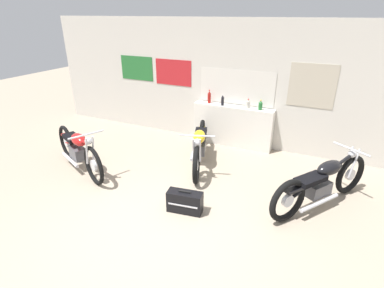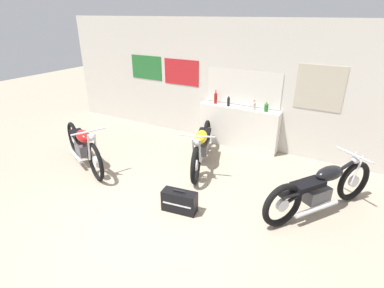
% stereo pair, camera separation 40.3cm
% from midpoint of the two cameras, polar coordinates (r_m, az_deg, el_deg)
% --- Properties ---
extents(ground_plane, '(24.00, 24.00, 0.00)m').
position_cam_midpoint_polar(ground_plane, '(4.56, -6.10, -15.73)').
color(ground_plane, gray).
extents(wall_back, '(10.00, 0.07, 2.80)m').
position_cam_midpoint_polar(wall_back, '(6.89, 11.18, 10.90)').
color(wall_back, beige).
rests_on(wall_back, ground_plane).
extents(sill_counter, '(1.85, 0.28, 0.95)m').
position_cam_midpoint_polar(sill_counter, '(6.97, 10.42, 3.15)').
color(sill_counter, silver).
rests_on(sill_counter, ground_plane).
extents(bottle_leftmost, '(0.07, 0.07, 0.31)m').
position_cam_midpoint_polar(bottle_leftmost, '(6.99, 6.19, 8.76)').
color(bottle_leftmost, maroon).
rests_on(bottle_leftmost, sill_counter).
extents(bottle_left_center, '(0.06, 0.06, 0.26)m').
position_cam_midpoint_polar(bottle_left_center, '(6.83, 8.67, 8.05)').
color(bottle_left_center, black).
rests_on(bottle_left_center, sill_counter).
extents(bottle_center, '(0.08, 0.08, 0.21)m').
position_cam_midpoint_polar(bottle_center, '(6.70, 13.43, 7.14)').
color(bottle_center, '#B7B2A8').
rests_on(bottle_center, sill_counter).
extents(bottle_right_center, '(0.08, 0.08, 0.22)m').
position_cam_midpoint_polar(bottle_right_center, '(6.62, 15.69, 6.76)').
color(bottle_right_center, '#23662D').
rests_on(bottle_right_center, sill_counter).
extents(motorcycle_red, '(1.94, 0.99, 0.94)m').
position_cam_midpoint_polar(motorcycle_red, '(6.29, -18.34, -0.31)').
color(motorcycle_red, black).
rests_on(motorcycle_red, ground_plane).
extents(motorcycle_yellow, '(0.89, 2.05, 0.88)m').
position_cam_midpoint_polar(motorcycle_yellow, '(6.05, 3.77, -0.28)').
color(motorcycle_yellow, black).
rests_on(motorcycle_yellow, ground_plane).
extents(motorcycle_black, '(1.31, 1.88, 0.88)m').
position_cam_midpoint_polar(motorcycle_black, '(5.10, 25.51, -7.68)').
color(motorcycle_black, black).
rests_on(motorcycle_black, ground_plane).
extents(hard_case_black, '(0.58, 0.29, 0.37)m').
position_cam_midpoint_polar(hard_case_black, '(4.77, 0.06, -10.93)').
color(hard_case_black, black).
rests_on(hard_case_black, ground_plane).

